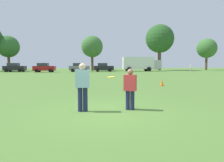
# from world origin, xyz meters

# --- Properties ---
(ground_plane) EXTENTS (146.49, 146.49, 0.00)m
(ground_plane) POSITION_xyz_m (0.00, 0.00, 0.00)
(ground_plane) COLOR #517A33
(player_thrower) EXTENTS (0.49, 0.32, 1.68)m
(player_thrower) POSITION_xyz_m (-0.80, 0.11, 0.95)
(player_thrower) COLOR #1E234C
(player_thrower) RESTS_ON ground
(player_defender) EXTENTS (0.50, 0.41, 1.48)m
(player_defender) POSITION_xyz_m (0.88, 0.09, 0.83)
(player_defender) COLOR #1E234C
(player_defender) RESTS_ON ground
(frisbee) EXTENTS (0.27, 0.27, 0.05)m
(frisbee) POSITION_xyz_m (0.24, 0.34, 1.18)
(frisbee) COLOR yellow
(traffic_cone) EXTENTS (0.32, 0.32, 0.48)m
(traffic_cone) POSITION_xyz_m (5.19, 7.44, 0.23)
(traffic_cone) COLOR #D8590C
(traffic_cone) RESTS_ON ground
(parked_car_near_left) EXTENTS (4.31, 2.44, 1.82)m
(parked_car_near_left) POSITION_xyz_m (-14.13, 36.96, 0.92)
(parked_car_near_left) COLOR black
(parked_car_near_left) RESTS_ON ground
(parked_car_mid_left) EXTENTS (4.31, 2.44, 1.82)m
(parked_car_mid_left) POSITION_xyz_m (-7.95, 34.92, 0.92)
(parked_car_mid_left) COLOR maroon
(parked_car_mid_left) RESTS_ON ground
(parked_car_center) EXTENTS (4.31, 2.44, 1.82)m
(parked_car_center) POSITION_xyz_m (-1.07, 35.73, 0.92)
(parked_car_center) COLOR slate
(parked_car_center) RESTS_ON ground
(parked_car_mid_right) EXTENTS (4.31, 2.44, 1.82)m
(parked_car_mid_right) POSITION_xyz_m (4.01, 35.73, 0.92)
(parked_car_mid_right) COLOR black
(parked_car_mid_right) RESTS_ON ground
(box_truck) EXTENTS (8.64, 3.38, 3.18)m
(box_truck) POSITION_xyz_m (12.60, 37.03, 1.75)
(box_truck) COLOR white
(box_truck) RESTS_ON ground
(bystander_sideline_watcher) EXTENTS (0.37, 0.48, 1.55)m
(bystander_sideline_watcher) POSITION_xyz_m (22.31, 32.77, 0.87)
(bystander_sideline_watcher) COLOR gray
(bystander_sideline_watcher) RESTS_ON ground
(tree_center_elm) EXTENTS (5.03, 5.03, 8.18)m
(tree_center_elm) POSITION_xyz_m (-17.34, 43.63, 5.62)
(tree_center_elm) COLOR brown
(tree_center_elm) RESTS_ON ground
(tree_east_birch) EXTENTS (5.16, 5.16, 8.38)m
(tree_east_birch) POSITION_xyz_m (2.04, 42.12, 5.76)
(tree_east_birch) COLOR brown
(tree_east_birch) RESTS_ON ground
(tree_east_oak) EXTENTS (7.13, 7.13, 11.59)m
(tree_east_oak) POSITION_xyz_m (19.19, 42.38, 7.97)
(tree_east_oak) COLOR brown
(tree_east_oak) RESTS_ON ground
(tree_far_east_pine) EXTENTS (5.14, 5.14, 8.35)m
(tree_far_east_pine) POSITION_xyz_m (32.40, 42.45, 5.74)
(tree_far_east_pine) COLOR brown
(tree_far_east_pine) RESTS_ON ground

